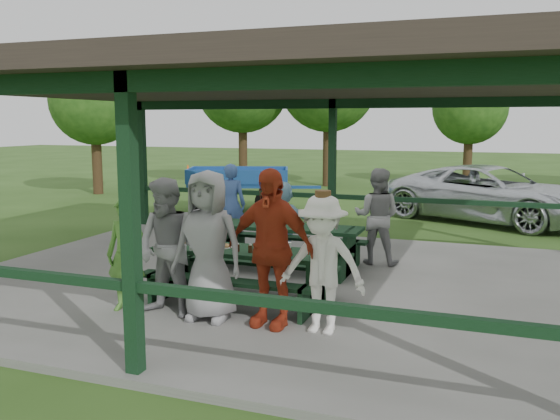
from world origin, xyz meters
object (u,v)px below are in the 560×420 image
at_px(spectator_blue, 231,204).
at_px(pickup_truck, 491,194).
at_px(contestant_grey_mid, 208,246).
at_px(farm_trailer, 239,188).
at_px(contestant_red, 270,248).
at_px(picnic_table_far, 286,241).
at_px(picnic_table_near, 242,268).
at_px(contestant_grey_left, 168,248).
at_px(spectator_grey, 377,216).
at_px(contestant_white_fedora, 322,264).
at_px(contestant_green, 126,255).
at_px(spectator_lblue, 283,219).

height_order(spectator_blue, pickup_truck, spectator_blue).
bearing_deg(contestant_grey_mid, farm_trailer, 109.10).
bearing_deg(spectator_blue, farm_trailer, -83.44).
relative_size(contestant_red, spectator_blue, 1.17).
relative_size(picnic_table_far, pickup_truck, 0.49).
bearing_deg(contestant_grey_mid, pickup_truck, 68.53).
distance_m(picnic_table_near, contestant_grey_mid, 1.00).
height_order(picnic_table_near, picnic_table_far, same).
distance_m(picnic_table_near, picnic_table_far, 2.00).
bearing_deg(contestant_grey_left, contestant_grey_mid, 13.88).
distance_m(spectator_blue, spectator_grey, 3.19).
xyz_separation_m(contestant_white_fedora, spectator_blue, (-3.19, 4.31, 0.00)).
relative_size(contestant_white_fedora, spectator_grey, 1.01).
distance_m(contestant_grey_mid, farm_trailer, 9.97).
bearing_deg(contestant_green, picnic_table_near, 30.34).
xyz_separation_m(spectator_blue, spectator_grey, (3.13, -0.59, 0.02)).
relative_size(spectator_grey, farm_trailer, 0.44).
bearing_deg(picnic_table_far, contestant_grey_mid, -90.94).
distance_m(picnic_table_far, contestant_white_fedora, 3.21).
relative_size(picnic_table_near, contestant_red, 1.29).
distance_m(contestant_grey_left, contestant_red, 1.38).
height_order(picnic_table_far, contestant_grey_left, contestant_grey_left).
height_order(contestant_grey_mid, spectator_lblue, contestant_grey_mid).
relative_size(spectator_blue, pickup_truck, 0.31).
distance_m(picnic_table_far, spectator_grey, 1.69).
xyz_separation_m(picnic_table_far, contestant_red, (0.78, -2.82, 0.51)).
distance_m(picnic_table_far, spectator_lblue, 0.89).
height_order(spectator_lblue, pickup_truck, spectator_lblue).
bearing_deg(contestant_grey_mid, picnic_table_near, 81.67).
relative_size(contestant_grey_left, contestant_red, 0.92).
bearing_deg(spectator_lblue, contestant_white_fedora, 120.83).
bearing_deg(contestant_grey_left, spectator_lblue, 93.83).
bearing_deg(contestant_white_fedora, contestant_red, -178.68).
bearing_deg(spectator_grey, picnic_table_near, 64.66).
xyz_separation_m(contestant_red, spectator_lblue, (-1.13, 3.59, -0.27)).
bearing_deg(pickup_truck, spectator_blue, 162.49).
bearing_deg(pickup_truck, spectator_grey, -172.03).
height_order(spectator_lblue, farm_trailer, spectator_lblue).
distance_m(contestant_grey_left, contestant_white_fedora, 2.06).
relative_size(spectator_lblue, spectator_grey, 0.84).
height_order(spectator_grey, farm_trailer, spectator_grey).
xyz_separation_m(contestant_grey_mid, spectator_blue, (-1.68, 4.33, -0.12)).
relative_size(picnic_table_far, contestant_white_fedora, 1.50).
bearing_deg(contestant_grey_left, contestant_white_fedora, 9.94).
bearing_deg(farm_trailer, contestant_grey_left, -90.33).
xyz_separation_m(picnic_table_far, farm_trailer, (-3.75, 6.38, 0.10)).
relative_size(contestant_white_fedora, spectator_lblue, 1.20).
bearing_deg(contestant_white_fedora, picnic_table_near, 152.70).
relative_size(contestant_green, spectator_grey, 0.89).
distance_m(spectator_grey, pickup_truck, 6.29).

